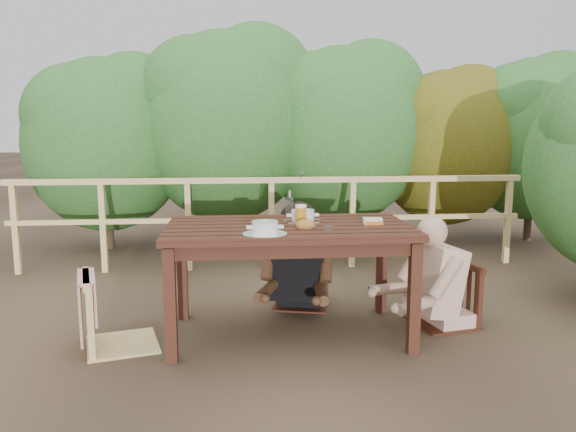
{
  "coord_description": "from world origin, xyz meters",
  "views": [
    {
      "loc": [
        -0.38,
        -4.05,
        1.57
      ],
      "look_at": [
        0.0,
        0.05,
        0.9
      ],
      "focal_mm": 35.08,
      "sensor_mm": 36.0,
      "label": 1
    }
  ],
  "objects": [
    {
      "name": "ground",
      "position": [
        0.0,
        0.0,
        0.0
      ],
      "size": [
        60.0,
        60.0,
        0.0
      ],
      "primitive_type": "plane",
      "color": "brown",
      "rests_on": "ground"
    },
    {
      "name": "soup_far",
      "position": [
        0.12,
        0.17,
        0.88
      ],
      "size": [
        0.3,
        0.3,
        0.1
      ],
      "primitive_type": "cylinder",
      "color": "silver",
      "rests_on": "table"
    },
    {
      "name": "beer_glass",
      "position": [
        0.09,
        0.02,
        0.91
      ],
      "size": [
        0.08,
        0.08,
        0.16
      ],
      "primitive_type": "cylinder",
      "color": "gold",
      "rests_on": "table"
    },
    {
      "name": "bread_roll",
      "position": [
        0.1,
        -0.16,
        0.87
      ],
      "size": [
        0.14,
        0.11,
        0.08
      ],
      "primitive_type": "ellipsoid",
      "color": "#AC823E",
      "rests_on": "table"
    },
    {
      "name": "bottle",
      "position": [
        0.03,
        0.2,
        0.95
      ],
      "size": [
        0.06,
        0.06,
        0.25
      ],
      "primitive_type": "cylinder",
      "color": "white",
      "rests_on": "table"
    },
    {
      "name": "woman",
      "position": [
        0.18,
        0.7,
        0.71
      ],
      "size": [
        0.73,
        0.83,
        1.43
      ],
      "primitive_type": null,
      "rotation": [
        0.0,
        0.0,
        2.9
      ],
      "color": "black",
      "rests_on": "ground"
    },
    {
      "name": "chair_right",
      "position": [
        1.24,
        0.11,
        0.47
      ],
      "size": [
        0.55,
        0.55,
        0.93
      ],
      "primitive_type": "cube",
      "rotation": [
        0.0,
        0.0,
        -1.36
      ],
      "color": "#35180F",
      "rests_on": "ground"
    },
    {
      "name": "butter_tub",
      "position": [
        0.62,
        -0.02,
        0.86
      ],
      "size": [
        0.15,
        0.11,
        0.06
      ],
      "primitive_type": "cube",
      "rotation": [
        0.0,
        0.0,
        -0.09
      ],
      "color": "white",
      "rests_on": "table"
    },
    {
      "name": "tumbler",
      "position": [
        0.24,
        -0.3,
        0.86
      ],
      "size": [
        0.06,
        0.06,
        0.07
      ],
      "primitive_type": "cylinder",
      "color": "white",
      "rests_on": "table"
    },
    {
      "name": "diner_right",
      "position": [
        1.27,
        0.11,
        0.72
      ],
      "size": [
        0.82,
        0.71,
        1.44
      ],
      "primitive_type": null,
      "rotation": [
        0.0,
        0.0,
        1.78
      ],
      "color": "beige",
      "rests_on": "ground"
    },
    {
      "name": "railing",
      "position": [
        0.0,
        2.0,
        0.51
      ],
      "size": [
        5.6,
        0.1,
        1.01
      ],
      "primitive_type": "cube",
      "color": "#E4C077",
      "rests_on": "ground"
    },
    {
      "name": "hedge_row",
      "position": [
        0.4,
        3.2,
        1.9
      ],
      "size": [
        6.6,
        1.6,
        3.8
      ],
      "primitive_type": null,
      "color": "#2B5B25",
      "rests_on": "ground"
    },
    {
      "name": "soup_near",
      "position": [
        -0.19,
        -0.31,
        0.88
      ],
      "size": [
        0.3,
        0.3,
        0.1
      ],
      "primitive_type": "cylinder",
      "color": "white",
      "rests_on": "table"
    },
    {
      "name": "chair_left",
      "position": [
        -1.21,
        -0.11,
        0.51
      ],
      "size": [
        0.62,
        0.62,
        1.02
      ],
      "primitive_type": "cube",
      "rotation": [
        0.0,
        0.0,
        1.83
      ],
      "color": "#E4C077",
      "rests_on": "ground"
    },
    {
      "name": "chair_far",
      "position": [
        0.18,
        0.68,
        0.46
      ],
      "size": [
        0.56,
        0.56,
        0.93
      ],
      "primitive_type": "cube",
      "rotation": [
        0.0,
        0.0,
        -0.24
      ],
      "color": "#35180F",
      "rests_on": "ground"
    },
    {
      "name": "table",
      "position": [
        0.0,
        0.0,
        0.41
      ],
      "size": [
        1.79,
        1.0,
        0.83
      ],
      "primitive_type": "cube",
      "color": "#35180F",
      "rests_on": "ground"
    }
  ]
}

